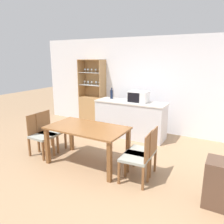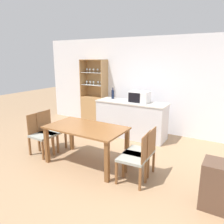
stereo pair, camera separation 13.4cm
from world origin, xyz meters
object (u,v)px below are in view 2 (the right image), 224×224
dining_chair_side_right_far (142,152)px  wine_bottle (113,94)px  display_cabinet (94,105)px  dining_table (86,132)px  dining_chair_side_left_far (50,131)px  microwave (139,97)px  dining_chair_side_right_near (136,157)px  dining_chair_side_left_near (42,134)px

dining_chair_side_right_far → wine_bottle: 2.50m
display_cabinet → wine_bottle: display_cabinet is taller
dining_table → wine_bottle: (-0.54, 1.92, 0.41)m
display_cabinet → dining_chair_side_left_far: (0.33, -2.17, -0.14)m
dining_table → dining_chair_side_right_far: size_ratio=1.73×
dining_table → microwave: size_ratio=3.11×
display_cabinet → dining_chair_side_right_far: (2.51, -2.16, -0.14)m
dining_table → dining_chair_side_right_near: (1.09, -0.12, -0.19)m
microwave → dining_chair_side_left_near: bearing=-125.6°
dining_chair_side_left_near → dining_chair_side_right_near: (2.18, 0.00, 0.00)m
display_cabinet → dining_chair_side_left_near: 2.44m
dining_chair_side_left_far → dining_chair_side_right_near: (2.18, -0.25, 0.00)m
display_cabinet → dining_chair_side_right_far: 3.31m
dining_table → dining_chair_side_left_far: dining_chair_side_left_far is taller
dining_chair_side_left_far → microwave: microwave is taller
display_cabinet → dining_table: bearing=-58.3°
dining_chair_side_right_far → microwave: (-0.80, 1.67, 0.62)m
dining_table → dining_chair_side_left_near: dining_chair_side_left_near is taller
dining_chair_side_right_far → wine_bottle: size_ratio=2.91×
dining_chair_side_right_far → microwave: microwave is taller
dining_chair_side_left_near → dining_chair_side_right_near: same height
dining_chair_side_left_near → wine_bottle: (0.55, 2.04, 0.61)m
display_cabinet → dining_table: 2.69m
microwave → dining_chair_side_left_far: bearing=-129.4°
dining_chair_side_right_far → dining_chair_side_right_near: size_ratio=1.00×
dining_chair_side_left_far → dining_chair_side_right_near: size_ratio=1.00×
dining_chair_side_left_far → microwave: (1.38, 1.68, 0.62)m
dining_table → dining_chair_side_right_near: bearing=-6.4°
display_cabinet → dining_chair_side_left_near: (0.33, -2.42, -0.14)m
dining_table → dining_chair_side_left_near: bearing=-173.5°
dining_chair_side_right_far → dining_chair_side_right_near: (-0.00, -0.25, 0.00)m
dining_chair_side_left_near → dining_chair_side_right_near: 2.18m
dining_chair_side_left_far → wine_bottle: wine_bottle is taller
dining_chair_side_left_near → dining_chair_side_right_far: 2.19m
display_cabinet → wine_bottle: bearing=-23.1°
display_cabinet → microwave: display_cabinet is taller
dining_chair_side_right_near → wine_bottle: bearing=34.7°
dining_chair_side_left_far → microwave: size_ratio=1.80×
microwave → dining_chair_side_right_near: bearing=-67.4°
dining_chair_side_right_far → dining_chair_side_left_far: bearing=88.2°
dining_table → wine_bottle: size_ratio=5.02×
display_cabinet → dining_chair_side_right_near: (2.51, -2.41, -0.14)m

